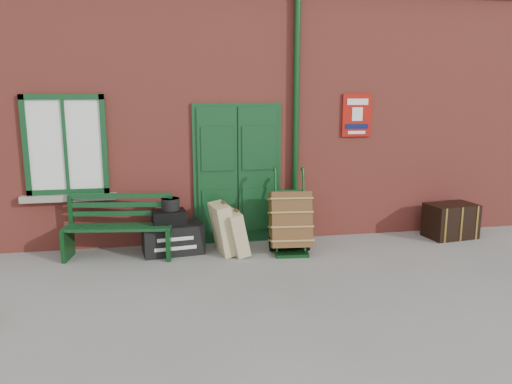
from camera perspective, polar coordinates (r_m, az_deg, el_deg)
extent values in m
plane|color=gray|center=(6.99, 2.20, -8.98)|extent=(80.00, 80.00, 0.00)
cube|color=#AE4438|center=(10.01, -2.21, 8.91)|extent=(10.00, 4.00, 4.00)
cube|color=#103B1B|center=(8.05, -2.13, 1.85)|extent=(1.42, 0.12, 2.32)
cube|color=white|center=(8.01, -20.95, 5.03)|extent=(1.20, 0.08, 1.50)
cylinder|color=#0E3815|center=(8.10, 4.59, 8.30)|extent=(0.10, 0.10, 4.00)
cube|color=#A2120B|center=(8.48, 11.45, 8.59)|extent=(0.50, 0.03, 0.70)
cube|color=#103B1B|center=(7.64, -15.47, -3.91)|extent=(1.61, 0.63, 0.04)
cube|color=#103B1B|center=(7.79, -15.22, -1.40)|extent=(1.56, 0.26, 0.42)
cube|color=#0E3815|center=(7.91, -20.72, -5.50)|extent=(0.13, 0.47, 0.47)
cube|color=#0E3815|center=(7.58, -9.81, -5.65)|extent=(0.13, 0.47, 0.47)
cube|color=black|center=(7.77, -9.47, -5.28)|extent=(0.95, 0.61, 0.45)
cube|color=black|center=(7.68, -9.93, -2.90)|extent=(0.54, 0.42, 0.22)
cylinder|color=black|center=(7.66, -9.76, -1.37)|extent=(0.30, 0.30, 0.18)
cube|color=tan|center=(7.61, -3.79, -4.18)|extent=(0.43, 0.60, 0.79)
cube|color=tan|center=(7.55, -2.33, -4.71)|extent=(0.40, 0.54, 0.68)
cube|color=#0E3815|center=(7.65, 4.05, -6.98)|extent=(0.53, 0.40, 0.05)
cylinder|color=#0E3815|center=(7.62, 2.30, -2.21)|extent=(0.07, 0.35, 1.25)
cylinder|color=#0E3815|center=(7.69, 5.51, -2.14)|extent=(0.07, 0.35, 1.25)
cylinder|color=black|center=(7.77, 1.74, -5.94)|extent=(0.07, 0.24, 0.24)
cylinder|color=black|center=(7.86, 5.91, -5.80)|extent=(0.07, 0.24, 0.24)
cube|color=brown|center=(7.66, 3.92, -3.14)|extent=(0.67, 0.72, 0.93)
cube|color=black|center=(9.08, 21.36, -3.06)|extent=(0.86, 0.62, 0.58)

